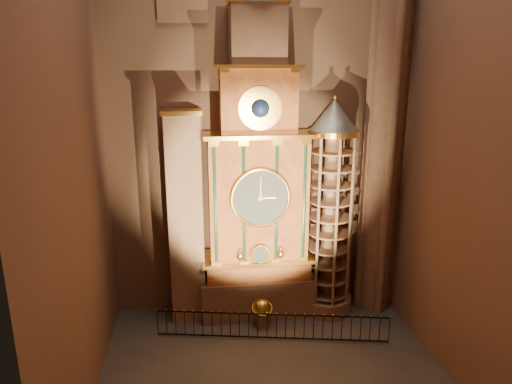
{
  "coord_description": "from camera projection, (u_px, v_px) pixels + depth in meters",
  "views": [
    {
      "loc": [
        -2.73,
        -15.67,
        12.04
      ],
      "look_at": [
        -0.33,
        3.0,
        6.86
      ],
      "focal_mm": 32.0,
      "sensor_mm": 36.0,
      "label": 1
    }
  ],
  "objects": [
    {
      "name": "floor",
      "position": [
        273.0,
        374.0,
        18.51
      ],
      "size": [
        14.0,
        14.0,
        0.0
      ],
      "primitive_type": "plane",
      "color": "#383330",
      "rests_on": "ground"
    },
    {
      "name": "wall_back",
      "position": [
        255.0,
        90.0,
        21.33
      ],
      "size": [
        22.0,
        0.0,
        22.0
      ],
      "primitive_type": "plane",
      "rotation": [
        1.57,
        0.0,
        0.0
      ],
      "color": "brown",
      "rests_on": "floor"
    },
    {
      "name": "wall_left",
      "position": [
        63.0,
        100.0,
        14.73
      ],
      "size": [
        0.0,
        22.0,
        22.0
      ],
      "primitive_type": "plane",
      "rotation": [
        1.57,
        0.0,
        1.57
      ],
      "color": "brown",
      "rests_on": "floor"
    },
    {
      "name": "wall_right",
      "position": [
        468.0,
        96.0,
        16.46
      ],
      "size": [
        0.0,
        22.0,
        22.0
      ],
      "primitive_type": "plane",
      "rotation": [
        1.57,
        0.0,
        -1.57
      ],
      "color": "brown",
      "rests_on": "floor"
    },
    {
      "name": "astronomical_clock",
      "position": [
        258.0,
        184.0,
        21.49
      ],
      "size": [
        5.6,
        2.41,
        16.7
      ],
      "color": "#8C634C",
      "rests_on": "floor"
    },
    {
      "name": "portrait_tower",
      "position": [
        186.0,
        218.0,
        21.49
      ],
      "size": [
        1.8,
        1.6,
        10.2
      ],
      "color": "#8C634C",
      "rests_on": "floor"
    },
    {
      "name": "stair_turret",
      "position": [
        330.0,
        212.0,
        22.04
      ],
      "size": [
        2.5,
        2.5,
        10.8
      ],
      "color": "#8C634C",
      "rests_on": "floor"
    },
    {
      "name": "gothic_pier",
      "position": [
        388.0,
        90.0,
        21.13
      ],
      "size": [
        2.04,
        2.04,
        22.0
      ],
      "color": "#8C634C",
      "rests_on": "floor"
    },
    {
      "name": "celestial_globe",
      "position": [
        262.0,
        311.0,
        21.63
      ],
      "size": [
        1.08,
        1.03,
        1.43
      ],
      "color": "#8C634C",
      "rests_on": "floor"
    },
    {
      "name": "iron_railing",
      "position": [
        272.0,
        326.0,
        20.64
      ],
      "size": [
        10.32,
        2.0,
        1.26
      ],
      "color": "black",
      "rests_on": "floor"
    }
  ]
}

